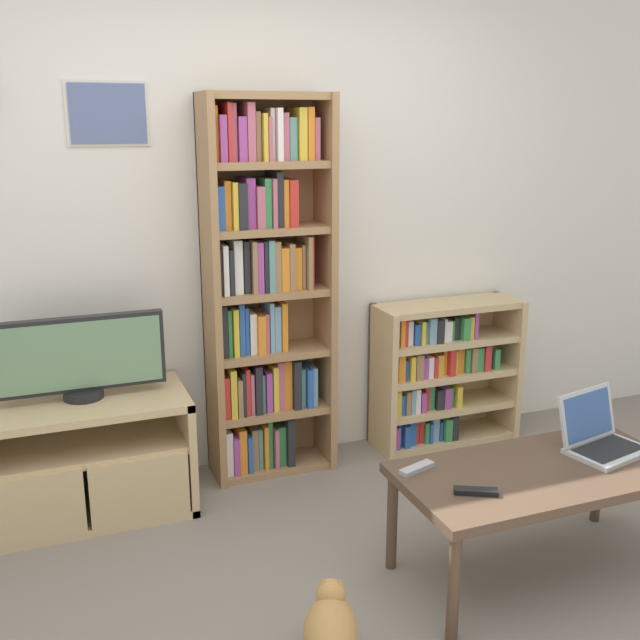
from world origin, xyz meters
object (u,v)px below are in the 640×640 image
(bookshelf_short, at_px, (437,372))
(remote_near_laptop, at_px, (476,491))
(laptop, at_px, (599,436))
(tv_stand, at_px, (82,458))
(remote_far_from_laptop, at_px, (417,468))
(bookshelf_tall, at_px, (263,291))
(coffee_table, at_px, (540,479))
(cat, at_px, (331,631))
(television, at_px, (80,357))

(bookshelf_short, relative_size, remote_near_laptop, 5.13)
(laptop, bearing_deg, tv_stand, 138.97)
(tv_stand, distance_m, remote_far_from_laptop, 1.57)
(remote_far_from_laptop, bearing_deg, tv_stand, 32.39)
(bookshelf_tall, xyz_separation_m, coffee_table, (0.73, -1.31, -0.55))
(laptop, bearing_deg, remote_near_laptop, 179.53)
(remote_far_from_laptop, bearing_deg, coffee_table, -127.48)
(laptop, distance_m, cat, 1.39)
(television, distance_m, cat, 1.65)
(coffee_table, xyz_separation_m, laptop, (0.34, 0.06, 0.11))
(television, bearing_deg, remote_near_laptop, -44.79)
(tv_stand, distance_m, coffee_table, 2.03)
(tv_stand, height_order, remote_far_from_laptop, tv_stand)
(cat, bearing_deg, coffee_table, 33.90)
(coffee_table, bearing_deg, remote_far_from_laptop, 160.69)
(remote_far_from_laptop, bearing_deg, remote_near_laptop, -173.66)
(laptop, distance_m, remote_far_from_laptop, 0.81)
(tv_stand, relative_size, cat, 1.77)
(bookshelf_short, distance_m, remote_far_from_laptop, 1.35)
(tv_stand, xyz_separation_m, remote_far_from_laptop, (1.20, -0.99, 0.19))
(remote_far_from_laptop, xyz_separation_m, cat, (-0.50, -0.35, -0.35))
(cat, bearing_deg, television, 138.73)
(tv_stand, xyz_separation_m, cat, (0.70, -1.34, -0.16))
(bookshelf_tall, distance_m, remote_far_from_laptop, 1.27)
(tv_stand, xyz_separation_m, bookshelf_tall, (0.94, 0.15, 0.68))
(remote_near_laptop, xyz_separation_m, cat, (-0.62, -0.10, -0.35))
(remote_near_laptop, bearing_deg, tv_stand, 73.76)
(coffee_table, bearing_deg, bookshelf_tall, 119.21)
(laptop, relative_size, remote_near_laptop, 2.29)
(bookshelf_tall, bearing_deg, tv_stand, -170.68)
(bookshelf_tall, height_order, bookshelf_short, bookshelf_tall)
(cat, bearing_deg, tv_stand, 140.51)
(bookshelf_tall, distance_m, coffee_table, 1.59)
(coffee_table, bearing_deg, cat, -169.01)
(bookshelf_tall, xyz_separation_m, remote_far_from_laptop, (0.27, -1.14, -0.49))
(bookshelf_short, bearing_deg, television, -176.74)
(bookshelf_short, bearing_deg, cat, -129.93)
(television, relative_size, bookshelf_tall, 0.39)
(television, relative_size, cat, 1.35)
(bookshelf_tall, xyz_separation_m, laptop, (1.07, -1.24, -0.44))
(tv_stand, xyz_separation_m, coffee_table, (1.67, -1.15, 0.13))
(bookshelf_short, relative_size, remote_far_from_laptop, 5.03)
(laptop, bearing_deg, television, 137.76)
(bookshelf_tall, relative_size, coffee_table, 1.69)
(television, distance_m, remote_near_laptop, 1.83)
(tv_stand, relative_size, laptop, 2.65)
(bookshelf_tall, relative_size, remote_near_laptop, 11.78)
(television, bearing_deg, coffee_table, -36.07)
(television, height_order, bookshelf_short, television)
(television, relative_size, bookshelf_short, 0.90)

